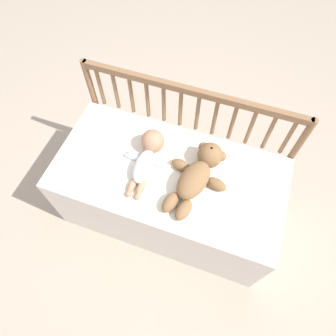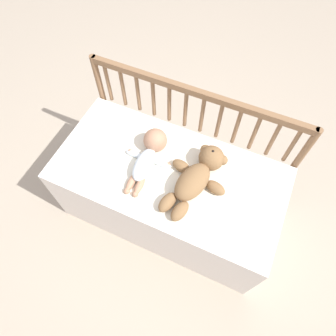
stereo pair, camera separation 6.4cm
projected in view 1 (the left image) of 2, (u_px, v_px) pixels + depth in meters
name	position (u px, v px, depth m)	size (l,w,h in m)	color
ground_plane	(168.00, 209.00, 2.03)	(12.00, 12.00, 0.00)	tan
crib_mattress	(169.00, 193.00, 1.81)	(1.24, 0.62, 0.51)	white
crib_rail	(188.00, 118.00, 1.68)	(1.24, 0.04, 0.81)	brown
blanket	(171.00, 177.00, 1.57)	(0.78, 0.53, 0.01)	silver
teddy_bear	(198.00, 174.00, 1.52)	(0.33, 0.46, 0.14)	olive
baby	(148.00, 155.00, 1.59)	(0.27, 0.40, 0.13)	white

